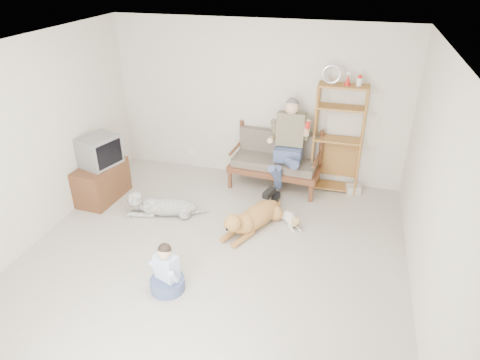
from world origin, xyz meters
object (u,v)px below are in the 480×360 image
(loveseat, at_px, (276,159))
(golden_retriever, at_px, (252,218))
(etagere, at_px, (338,138))
(tv_stand, at_px, (101,182))

(loveseat, bearing_deg, golden_retriever, -87.93)
(etagere, distance_m, golden_retriever, 2.01)
(etagere, height_order, golden_retriever, etagere)
(golden_retriever, bearing_deg, loveseat, 112.80)
(loveseat, relative_size, golden_retriever, 1.15)
(loveseat, relative_size, etagere, 0.73)
(etagere, relative_size, tv_stand, 2.26)
(loveseat, distance_m, golden_retriever, 1.46)
(loveseat, height_order, tv_stand, loveseat)
(etagere, bearing_deg, tv_stand, -159.84)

